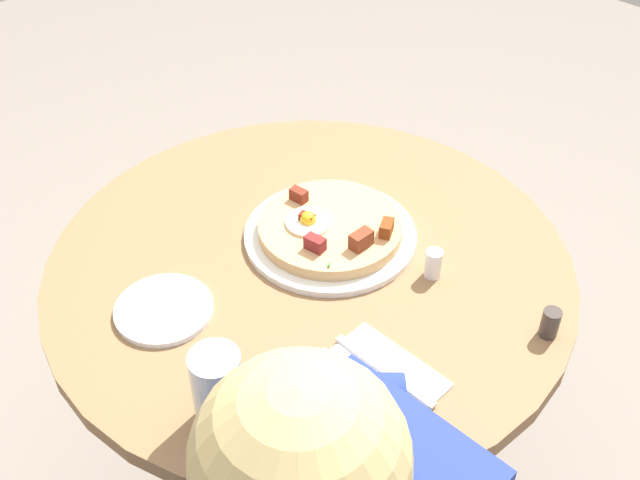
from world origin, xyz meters
name	(u,v)px	position (x,y,z in m)	size (l,w,h in m)	color
dining_table	(310,332)	(0.00, 0.00, 0.56)	(0.88, 0.88, 0.73)	olive
pizza_plate	(330,235)	(0.07, 0.02, 0.74)	(0.30, 0.30, 0.01)	white
breakfast_pizza	(330,227)	(0.07, 0.01, 0.76)	(0.25, 0.25, 0.05)	tan
bread_plate	(164,310)	(-0.24, 0.08, 0.74)	(0.15, 0.15, 0.01)	white
napkin	(376,380)	(-0.12, -0.25, 0.73)	(0.17, 0.14, 0.00)	white
fork	(384,370)	(-0.10, -0.25, 0.74)	(0.18, 0.01, 0.01)	silver
knife	(368,385)	(-0.13, -0.25, 0.74)	(0.18, 0.01, 0.01)	silver
water_glass	(218,389)	(-0.31, -0.14, 0.79)	(0.07, 0.07, 0.12)	silver
salt_shaker	(433,264)	(0.11, -0.17, 0.76)	(0.03, 0.03, 0.05)	white
pepper_shaker	(550,323)	(0.13, -0.37, 0.76)	(0.03, 0.03, 0.05)	#3F3833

